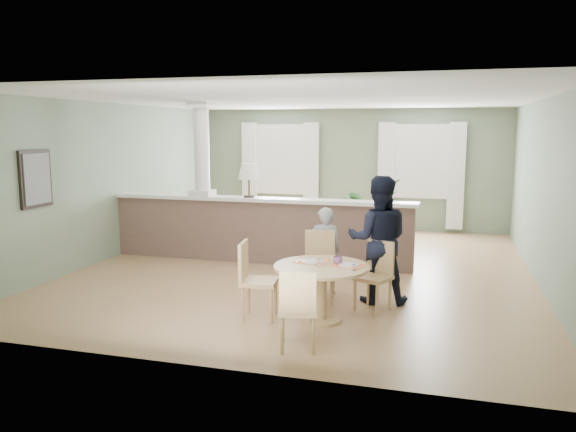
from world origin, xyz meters
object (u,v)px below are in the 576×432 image
(houseplant, at_px, (365,214))
(chair_far_man, at_px, (376,272))
(sofa, at_px, (276,223))
(man_person, at_px, (378,240))
(chair_far_boy, at_px, (319,263))
(child_person, at_px, (325,250))
(chair_side, at_px, (253,276))
(dining_table, at_px, (322,277))
(chair_near, at_px, (298,307))

(houseplant, bearing_deg, chair_far_man, -79.77)
(sofa, bearing_deg, man_person, -58.86)
(chair_far_boy, height_order, man_person, man_person)
(child_person, relative_size, man_person, 0.73)
(sofa, distance_m, man_person, 3.95)
(chair_far_man, bearing_deg, sofa, 148.09)
(chair_far_man, relative_size, chair_side, 0.93)
(chair_far_boy, bearing_deg, chair_side, -132.81)
(houseplant, distance_m, chair_far_man, 3.59)
(dining_table, height_order, chair_far_boy, chair_far_boy)
(houseplant, distance_m, man_person, 3.26)
(houseplant, height_order, dining_table, houseplant)
(chair_far_boy, relative_size, chair_far_man, 1.06)
(houseplant, distance_m, dining_table, 4.15)
(dining_table, relative_size, chair_far_boy, 1.22)
(child_person, distance_m, man_person, 0.80)
(dining_table, bearing_deg, man_person, 60.62)
(chair_far_man, xyz_separation_m, chair_near, (-0.60, -1.58, -0.01))
(dining_table, distance_m, chair_side, 0.83)
(chair_far_boy, distance_m, chair_far_man, 0.79)
(sofa, xyz_separation_m, houseplant, (1.72, 0.05, 0.25))
(chair_far_boy, xyz_separation_m, chair_near, (0.17, -1.78, -0.03))
(chair_side, bearing_deg, dining_table, -90.25)
(chair_far_man, distance_m, chair_near, 1.69)
(sofa, height_order, chair_side, chair_side)
(chair_far_boy, bearing_deg, chair_near, -94.29)
(houseplant, bearing_deg, chair_near, -89.55)
(chair_far_boy, height_order, child_person, child_person)
(chair_far_man, bearing_deg, houseplant, 124.22)
(chair_side, xyz_separation_m, man_person, (1.35, 1.06, 0.32))
(chair_near, height_order, child_person, child_person)
(chair_near, relative_size, chair_side, 0.92)
(sofa, height_order, chair_far_man, sofa)
(chair_side, distance_m, child_person, 1.39)
(chair_side, distance_m, man_person, 1.75)
(chair_far_boy, xyz_separation_m, chair_far_man, (0.77, -0.19, -0.03))
(chair_far_boy, bearing_deg, child_person, 79.81)
(chair_far_boy, xyz_separation_m, child_person, (0.00, 0.32, 0.10))
(chair_far_boy, height_order, chair_side, chair_side)
(houseplant, xyz_separation_m, chair_far_boy, (-0.13, -3.33, -0.18))
(chair_far_boy, bearing_deg, sofa, 106.07)
(chair_far_boy, bearing_deg, man_person, 0.20)
(chair_far_boy, bearing_deg, houseplant, 78.04)
(chair_far_boy, bearing_deg, chair_far_man, -23.90)
(sofa, bearing_deg, chair_far_man, -61.33)
(houseplant, xyz_separation_m, dining_table, (0.09, -4.15, -0.14))
(dining_table, height_order, child_person, child_person)
(houseplant, height_order, chair_side, houseplant)
(houseplant, bearing_deg, chair_side, -99.76)
(chair_far_man, height_order, child_person, child_person)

